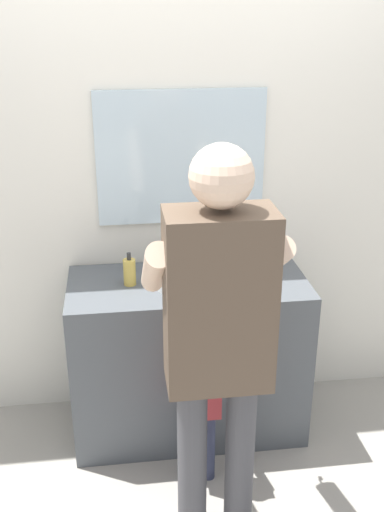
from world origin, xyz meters
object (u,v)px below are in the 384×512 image
object	(u,v)px
soap_bottle	(130,272)
toothbrush_cup	(259,265)
adult_parent	(218,325)
child_toddler	(199,392)

from	to	relation	value
soap_bottle	toothbrush_cup	bearing A→B (deg)	2.57
soap_bottle	adult_parent	size ratio (longest dim) A/B	0.10
child_toddler	toothbrush_cup	bearing A→B (deg)	50.54
soap_bottle	adult_parent	distance (m)	0.80
toothbrush_cup	soap_bottle	size ratio (longest dim) A/B	1.25
adult_parent	child_toddler	bearing A→B (deg)	93.54
child_toddler	adult_parent	size ratio (longest dim) A/B	0.48
toothbrush_cup	child_toddler	xyz separation A→B (m)	(-0.36, -0.44, -0.41)
child_toddler	adult_parent	xyz separation A→B (m)	(0.02, -0.33, 0.53)
soap_bottle	adult_parent	xyz separation A→B (m)	(0.30, -0.74, 0.10)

